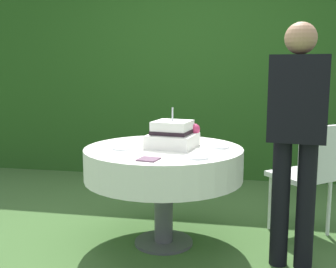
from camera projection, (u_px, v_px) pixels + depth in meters
The scene contains 10 objects.
ground_plane at pixel (164, 243), 3.17m from camera, with size 20.00×20.00×0.00m, color #3D602D.
foliage_hedge at pixel (201, 80), 5.22m from camera, with size 6.39×0.68×2.35m, color #234C19.
cake_table at pixel (164, 164), 3.08m from camera, with size 1.17×1.17×0.74m.
wedding_cake at pixel (173, 135), 3.07m from camera, with size 0.38×0.38×0.30m.
serving_plate_near at pixel (220, 147), 3.05m from camera, with size 0.13×0.13×0.01m, color white.
serving_plate_far at pixel (122, 148), 3.00m from camera, with size 0.14×0.14×0.01m, color white.
serving_plate_left at pixel (198, 157), 2.70m from camera, with size 0.14×0.14×0.01m, color white.
napkin_stack at pixel (148, 159), 2.65m from camera, with size 0.12×0.12×0.01m, color #6B4C60.
garden_chair at pixel (308, 169), 3.24m from camera, with size 0.56×0.56×0.89m.
standing_person at pixel (296, 129), 2.67m from camera, with size 0.38×0.25×1.60m.
Camera 1 is at (0.61, -2.94, 1.31)m, focal length 44.56 mm.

